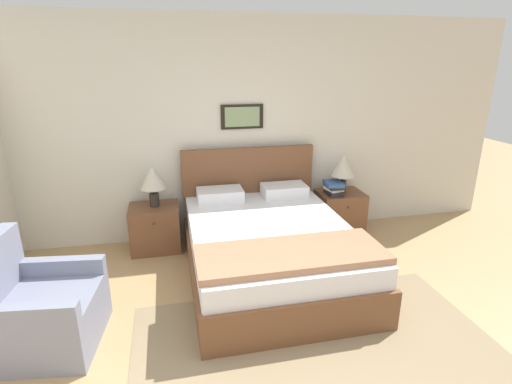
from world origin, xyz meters
The scene contains 13 objects.
wall_back centered at (0.00, 2.91, 1.30)m, with size 7.18×0.09×2.60m.
area_rug_main centered at (0.33, 0.55, 0.00)m, with size 2.80×1.75×0.01m.
bed centered at (0.24, 1.76, 0.30)m, with size 1.60×2.17×1.11m.
armchair centered at (-1.74, 1.12, 0.29)m, with size 0.85×0.85×0.87m.
nightstand_near_window centered at (-0.90, 2.61, 0.26)m, with size 0.55×0.47×0.53m.
nightstand_by_door centered at (1.38, 2.61, 0.26)m, with size 0.55×0.47×0.53m.
table_lamp_near_window centered at (-0.88, 2.62, 0.85)m, with size 0.29×0.29×0.47m.
table_lamp_by_door centered at (1.39, 2.62, 0.85)m, with size 0.29×0.29×0.47m.
book_thick_bottom centered at (1.26, 2.56, 0.54)m, with size 0.18×0.28×0.03m.
book_hardcover_middle centered at (1.26, 2.56, 0.57)m, with size 0.17×0.26×0.03m.
book_novel_upper centered at (1.26, 2.56, 0.60)m, with size 0.20×0.24×0.03m.
book_slim_near_top centered at (1.26, 2.56, 0.63)m, with size 0.16×0.27×0.03m.
book_paperback_top centered at (1.26, 2.56, 0.67)m, with size 0.23×0.28×0.04m.
Camera 1 is at (-0.69, -1.77, 2.12)m, focal length 28.00 mm.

